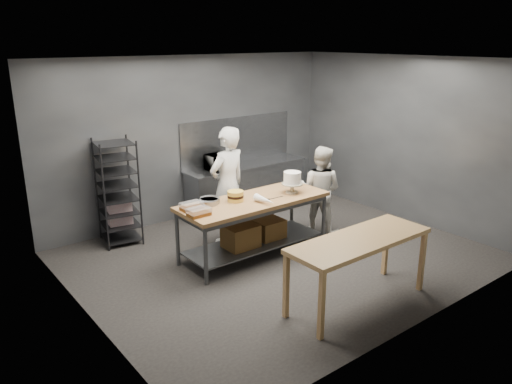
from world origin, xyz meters
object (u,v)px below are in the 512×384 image
Objects in this scene: speed_rack at (118,193)px; chef_right at (320,190)px; work_table at (254,221)px; chef_behind at (228,186)px; layer_cake at (236,196)px; frosted_cake_stand at (292,179)px; near_counter at (359,245)px; microwave at (221,162)px.

chef_right is at bearing -30.30° from speed_rack.
speed_rack reaches higher than chef_right.
chef_behind is (0.01, 0.70, 0.40)m from work_table.
chef_right reaches higher than work_table.
chef_behind reaches higher than layer_cake.
speed_rack reaches higher than frosted_cake_stand.
chef_right is 0.93m from frosted_cake_stand.
chef_right is at bearing 56.27° from near_counter.
layer_cake is at bearing 167.48° from frosted_cake_stand.
chef_behind is at bearing 65.76° from layer_cake.
chef_behind reaches higher than near_counter.
chef_right reaches higher than near_counter.
work_table is 6.96× the size of frosted_cake_stand.
speed_rack reaches higher than work_table.
layer_cake is (-0.27, -0.60, 0.03)m from chef_behind.
microwave is at bearing 70.42° from work_table.
chef_right is 4.46× the size of frosted_cake_stand.
layer_cake is (-0.93, -1.78, -0.05)m from microwave.
microwave is at bearing 90.72° from frosted_cake_stand.
chef_right is at bearing 3.15° from work_table.
chef_behind is 1.07m from frosted_cake_stand.
near_counter is at bearing -86.01° from work_table.
chef_behind reaches higher than frosted_cake_stand.
near_counter is (0.14, -1.99, 0.24)m from work_table.
near_counter is 1.03× the size of chef_behind.
work_table is 9.76× the size of layer_cake.
layer_cake is at bearing 157.48° from work_table.
near_counter is 2.00m from frosted_cake_stand.
microwave is (0.66, 1.18, 0.08)m from chef_behind.
work_table is 1.37× the size of speed_rack.
microwave is at bearing 62.33° from layer_cake.
speed_rack is 0.90× the size of chef_behind.
microwave is at bearing -127.46° from chef_behind.
chef_right is (1.53, 0.08, 0.20)m from work_table.
speed_rack reaches higher than layer_cake.
work_table is at bearing -51.81° from speed_rack.
speed_rack is 2.86m from frosted_cake_stand.
microwave is at bearing 2.19° from speed_rack.
chef_behind is at bearing -119.32° from microwave.
chef_behind is 3.60× the size of microwave.
work_table is 2.06m from microwave.
frosted_cake_stand is at bearing -42.07° from speed_rack.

